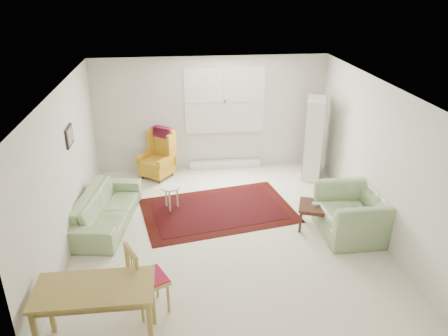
{
  "coord_description": "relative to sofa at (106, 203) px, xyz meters",
  "views": [
    {
      "loc": [
        -0.78,
        -6.36,
        4.01
      ],
      "look_at": [
        0.0,
        0.3,
        1.05
      ],
      "focal_mm": 35.0,
      "sensor_mm": 36.0,
      "label": 1
    }
  ],
  "objects": [
    {
      "name": "room",
      "position": [
        2.06,
        -0.29,
        0.85
      ],
      "size": [
        5.04,
        5.54,
        2.51
      ],
      "color": "beige",
      "rests_on": "ground"
    },
    {
      "name": "desk",
      "position": [
        0.27,
        -2.82,
        0.01
      ],
      "size": [
        1.33,
        0.67,
        0.84
      ],
      "primitive_type": null,
      "rotation": [
        0.0,
        0.0,
        -0.0
      ],
      "color": "#A58B42",
      "rests_on": "ground"
    },
    {
      "name": "coffee_table",
      "position": [
        3.57,
        -0.54,
        -0.19
      ],
      "size": [
        0.68,
        0.68,
        0.44
      ],
      "primitive_type": null,
      "rotation": [
        0.0,
        0.0,
        -0.33
      ],
      "color": "#3E1E13",
      "rests_on": "ground"
    },
    {
      "name": "rug",
      "position": [
        1.97,
        0.22,
        -0.39
      ],
      "size": [
        3.0,
        2.23,
        0.03
      ],
      "primitive_type": null,
      "rotation": [
        0.0,
        0.0,
        0.19
      ],
      "color": "black",
      "rests_on": "ground"
    },
    {
      "name": "wingback_chair",
      "position": [
        0.82,
        1.85,
        0.12
      ],
      "size": [
        0.88,
        0.88,
        1.06
      ],
      "primitive_type": null,
      "rotation": [
        0.0,
        0.0,
        -0.63
      ],
      "color": "#C58D1E",
      "rests_on": "ground"
    },
    {
      "name": "armchair",
      "position": [
        4.14,
        -0.83,
        0.06
      ],
      "size": [
        1.07,
        1.22,
        0.93
      ],
      "primitive_type": "imported",
      "rotation": [
        0.0,
        0.0,
        -1.55
      ],
      "color": "#829F6A",
      "rests_on": "ground"
    },
    {
      "name": "stool",
      "position": [
        1.12,
        0.4,
        -0.17
      ],
      "size": [
        0.44,
        0.44,
        0.47
      ],
      "primitive_type": null,
      "rotation": [
        0.0,
        0.0,
        0.32
      ],
      "color": "white",
      "rests_on": "ground"
    },
    {
      "name": "desk_chair",
      "position": [
        0.83,
        -2.28,
        0.09
      ],
      "size": [
        0.58,
        0.58,
        1.0
      ],
      "primitive_type": null,
      "rotation": [
        0.0,
        0.0,
        2.01
      ],
      "color": "#A58B42",
      "rests_on": "ground"
    },
    {
      "name": "sofa",
      "position": [
        0.0,
        0.0,
        0.0
      ],
      "size": [
        1.11,
        2.12,
        0.81
      ],
      "primitive_type": "imported",
      "rotation": [
        0.0,
        0.0,
        1.4
      ],
      "color": "#829F6A",
      "rests_on": "ground"
    },
    {
      "name": "cabinet",
      "position": [
        4.14,
        1.5,
        0.46
      ],
      "size": [
        0.57,
        0.77,
        1.73
      ],
      "primitive_type": null,
      "rotation": [
        0.0,
        0.0,
        -0.32
      ],
      "color": "white",
      "rests_on": "ground"
    }
  ]
}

